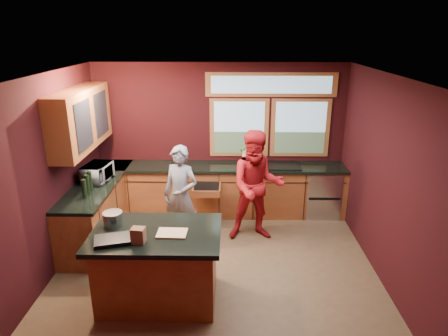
{
  "coord_description": "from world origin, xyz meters",
  "views": [
    {
      "loc": [
        0.2,
        -5.04,
        3.25
      ],
      "look_at": [
        0.1,
        0.4,
        1.34
      ],
      "focal_mm": 32.0,
      "sensor_mm": 36.0,
      "label": 1
    }
  ],
  "objects_px": {
    "stock_pot": "(113,219)",
    "cutting_board": "(172,233)",
    "island": "(158,265)",
    "person_red": "(257,186)",
    "person_grey": "(181,195)"
  },
  "relations": [
    {
      "from": "stock_pot",
      "to": "cutting_board",
      "type": "bearing_deg",
      "value": -14.93
    },
    {
      "from": "person_grey",
      "to": "cutting_board",
      "type": "height_order",
      "value": "person_grey"
    },
    {
      "from": "island",
      "to": "cutting_board",
      "type": "height_order",
      "value": "cutting_board"
    },
    {
      "from": "island",
      "to": "stock_pot",
      "type": "distance_m",
      "value": 0.8
    },
    {
      "from": "cutting_board",
      "to": "person_grey",
      "type": "bearing_deg",
      "value": 93.17
    },
    {
      "from": "person_red",
      "to": "stock_pot",
      "type": "bearing_deg",
      "value": -144.59
    },
    {
      "from": "person_red",
      "to": "cutting_board",
      "type": "xyz_separation_m",
      "value": [
        -1.11,
        -1.64,
        0.06
      ]
    },
    {
      "from": "island",
      "to": "person_red",
      "type": "relative_size",
      "value": 0.86
    },
    {
      "from": "island",
      "to": "person_red",
      "type": "height_order",
      "value": "person_red"
    },
    {
      "from": "person_red",
      "to": "stock_pot",
      "type": "xyz_separation_m",
      "value": [
        -1.86,
        -1.44,
        0.14
      ]
    },
    {
      "from": "stock_pot",
      "to": "island",
      "type": "bearing_deg",
      "value": -15.26
    },
    {
      "from": "person_grey",
      "to": "person_red",
      "type": "xyz_separation_m",
      "value": [
        1.19,
        0.12,
        0.11
      ]
    },
    {
      "from": "island",
      "to": "cutting_board",
      "type": "bearing_deg",
      "value": -14.04
    },
    {
      "from": "person_red",
      "to": "person_grey",
      "type": "bearing_deg",
      "value": -176.9
    },
    {
      "from": "island",
      "to": "person_grey",
      "type": "bearing_deg",
      "value": 85.53
    }
  ]
}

